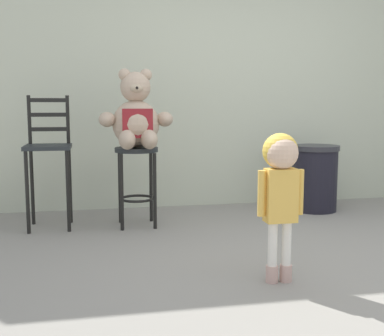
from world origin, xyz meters
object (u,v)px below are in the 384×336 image
bar_stool_with_teddy (137,170)px  bar_chair_empty (49,154)px  teddy_bear (136,119)px  trash_bin (314,178)px  child_walking (281,175)px

bar_stool_with_teddy → bar_chair_empty: (-0.76, 0.10, 0.15)m
bar_stool_with_teddy → bar_chair_empty: size_ratio=0.61×
teddy_bear → bar_chair_empty: bearing=170.2°
trash_bin → teddy_bear: bearing=-170.0°
bar_stool_with_teddy → trash_bin: bar_stool_with_teddy is taller
bar_stool_with_teddy → trash_bin: bearing=9.0°
bar_stool_with_teddy → teddy_bear: (0.00, -0.03, 0.46)m
bar_chair_empty → teddy_bear: bearing=-9.8°
teddy_bear → bar_chair_empty: size_ratio=0.59×
bar_stool_with_teddy → trash_bin: size_ratio=1.05×
bar_stool_with_teddy → bar_chair_empty: bearing=172.6°
bar_stool_with_teddy → child_walking: 1.75m
bar_stool_with_teddy → child_walking: (0.73, -1.58, 0.16)m
trash_bin → bar_chair_empty: bar_chair_empty is taller
bar_stool_with_teddy → teddy_bear: teddy_bear is taller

